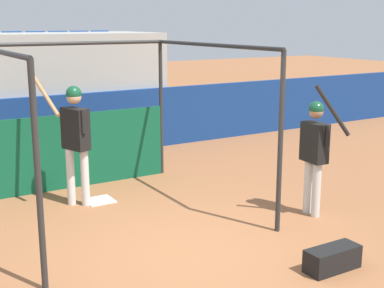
% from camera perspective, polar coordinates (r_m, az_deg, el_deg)
% --- Properties ---
extents(ground_plane, '(60.00, 60.00, 0.00)m').
position_cam_1_polar(ground_plane, '(7.00, -0.13, -11.37)').
color(ground_plane, '#935B38').
extents(outfield_wall, '(24.00, 0.12, 1.38)m').
position_cam_1_polar(outfield_wall, '(11.66, -14.19, 1.70)').
color(outfield_wall, navy).
rests_on(outfield_wall, ground).
extents(bleacher_section, '(5.40, 2.40, 2.66)m').
position_cam_1_polar(bleacher_section, '(12.76, -16.04, 5.43)').
color(bleacher_section, '#9E9E99').
rests_on(bleacher_section, ground).
extents(batting_cage, '(3.36, 3.54, 2.55)m').
position_cam_1_polar(batting_cage, '(8.98, -10.75, 1.56)').
color(batting_cage, '#282828').
rests_on(batting_cage, ground).
extents(home_plate, '(0.44, 0.44, 0.02)m').
position_cam_1_polar(home_plate, '(8.96, -9.82, -5.96)').
color(home_plate, white).
rests_on(home_plate, ground).
extents(player_batter, '(0.68, 0.82, 2.08)m').
position_cam_1_polar(player_batter, '(8.54, -12.39, 1.18)').
color(player_batter, silver).
rests_on(player_batter, ground).
extents(player_waiting, '(0.50, 0.77, 2.03)m').
position_cam_1_polar(player_waiting, '(8.14, 12.97, -0.37)').
color(player_waiting, silver).
rests_on(player_waiting, ground).
extents(equipment_bag, '(0.70, 0.28, 0.28)m').
position_cam_1_polar(equipment_bag, '(6.67, 14.75, -11.75)').
color(equipment_bag, black).
rests_on(equipment_bag, ground).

